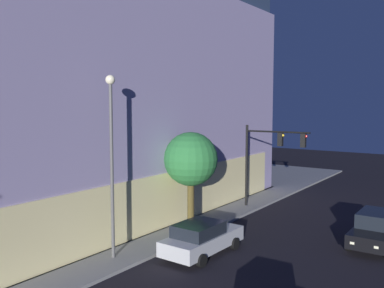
{
  "coord_description": "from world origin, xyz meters",
  "views": [
    {
      "loc": [
        -6.5,
        -6.31,
        7.3
      ],
      "look_at": [
        9.02,
        4.62,
        5.52
      ],
      "focal_mm": 39.46,
      "sensor_mm": 36.0,
      "label": 1
    }
  ],
  "objects_px": {
    "modern_building": "(13,83)",
    "car_silver": "(202,238)",
    "traffic_light_far_corner": "(270,150)",
    "car_black": "(375,229)",
    "sidewalk_tree": "(191,160)",
    "street_lamp_sidewalk": "(111,145)"
  },
  "relations": [
    {
      "from": "car_black",
      "to": "sidewalk_tree",
      "type": "bearing_deg",
      "value": 108.29
    },
    {
      "from": "traffic_light_far_corner",
      "to": "street_lamp_sidewalk",
      "type": "distance_m",
      "value": 13.06
    },
    {
      "from": "car_silver",
      "to": "modern_building",
      "type": "bearing_deg",
      "value": 86.01
    },
    {
      "from": "traffic_light_far_corner",
      "to": "street_lamp_sidewalk",
      "type": "xyz_separation_m",
      "value": [
        -12.84,
        2.02,
        1.2
      ]
    },
    {
      "from": "modern_building",
      "to": "traffic_light_far_corner",
      "type": "bearing_deg",
      "value": -62.69
    },
    {
      "from": "modern_building",
      "to": "sidewalk_tree",
      "type": "distance_m",
      "value": 15.56
    },
    {
      "from": "modern_building",
      "to": "traffic_light_far_corner",
      "type": "height_order",
      "value": "modern_building"
    },
    {
      "from": "modern_building",
      "to": "sidewalk_tree",
      "type": "bearing_deg",
      "value": -82.86
    },
    {
      "from": "traffic_light_far_corner",
      "to": "sidewalk_tree",
      "type": "distance_m",
      "value": 6.99
    },
    {
      "from": "street_lamp_sidewalk",
      "to": "car_black",
      "type": "bearing_deg",
      "value": -46.08
    },
    {
      "from": "street_lamp_sidewalk",
      "to": "traffic_light_far_corner",
      "type": "bearing_deg",
      "value": -8.93
    },
    {
      "from": "street_lamp_sidewalk",
      "to": "car_black",
      "type": "distance_m",
      "value": 14.08
    },
    {
      "from": "modern_building",
      "to": "car_silver",
      "type": "xyz_separation_m",
      "value": [
        -1.22,
        -17.53,
        -8.04
      ]
    },
    {
      "from": "modern_building",
      "to": "street_lamp_sidewalk",
      "type": "relative_size",
      "value": 3.76
    },
    {
      "from": "traffic_light_far_corner",
      "to": "car_black",
      "type": "height_order",
      "value": "traffic_light_far_corner"
    },
    {
      "from": "street_lamp_sidewalk",
      "to": "sidewalk_tree",
      "type": "distance_m",
      "value": 6.25
    },
    {
      "from": "modern_building",
      "to": "car_silver",
      "type": "distance_m",
      "value": 19.32
    },
    {
      "from": "car_black",
      "to": "modern_building",
      "type": "bearing_deg",
      "value": 101.62
    },
    {
      "from": "sidewalk_tree",
      "to": "car_silver",
      "type": "bearing_deg",
      "value": -137.38
    },
    {
      "from": "traffic_light_far_corner",
      "to": "car_silver",
      "type": "height_order",
      "value": "traffic_light_far_corner"
    },
    {
      "from": "modern_building",
      "to": "car_black",
      "type": "distance_m",
      "value": 25.94
    },
    {
      "from": "sidewalk_tree",
      "to": "modern_building",
      "type": "bearing_deg",
      "value": 97.14
    }
  ]
}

